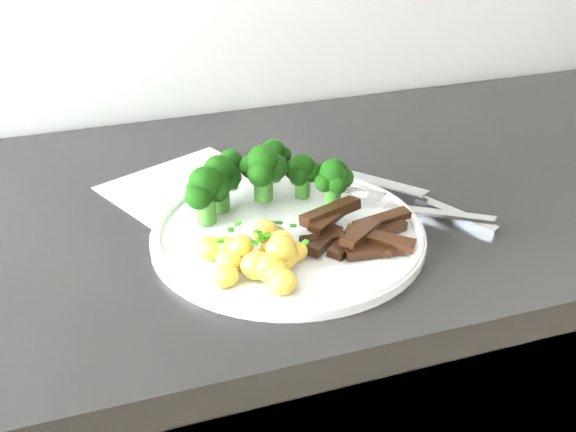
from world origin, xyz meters
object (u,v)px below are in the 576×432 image
object	(u,v)px
knife	(435,206)
fork	(416,207)
plate	(288,232)
broccoli	(258,175)
potatoes	(259,255)
recipe_paper	(214,201)
beef_strips	(354,233)

from	to	relation	value
knife	fork	bearing A→B (deg)	-159.64
plate	broccoli	bearing A→B (deg)	103.35
plate	potatoes	world-z (taller)	potatoes
recipe_paper	broccoli	size ratio (longest dim) A/B	1.61
potatoes	fork	distance (m)	0.21
plate	beef_strips	xyz separation A→B (m)	(0.06, -0.05, 0.01)
beef_strips	plate	bearing A→B (deg)	142.79
potatoes	knife	world-z (taller)	potatoes
broccoli	potatoes	xyz separation A→B (m)	(-0.04, -0.13, -0.03)
potatoes	beef_strips	bearing A→B (deg)	7.57
plate	fork	xyz separation A→B (m)	(0.16, -0.01, 0.01)
broccoli	fork	distance (m)	0.19
recipe_paper	plate	world-z (taller)	plate
beef_strips	fork	xyz separation A→B (m)	(0.09, 0.04, -0.00)
plate	knife	bearing A→B (deg)	0.47
plate	beef_strips	bearing A→B (deg)	-37.21
knife	potatoes	bearing A→B (deg)	-165.38
broccoli	beef_strips	size ratio (longest dim) A/B	1.48
fork	knife	bearing A→B (deg)	20.36
knife	plate	bearing A→B (deg)	-179.53
plate	potatoes	distance (m)	0.08
potatoes	beef_strips	world-z (taller)	potatoes
knife	recipe_paper	bearing A→B (deg)	155.31
broccoli	potatoes	distance (m)	0.13
potatoes	knife	bearing A→B (deg)	14.62
beef_strips	fork	size ratio (longest dim) A/B	0.91
fork	potatoes	bearing A→B (deg)	-166.33
fork	knife	xyz separation A→B (m)	(0.03, 0.01, -0.01)
recipe_paper	beef_strips	distance (m)	0.20
broccoli	plate	bearing A→B (deg)	-76.65
fork	knife	world-z (taller)	fork
broccoli	fork	world-z (taller)	broccoli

